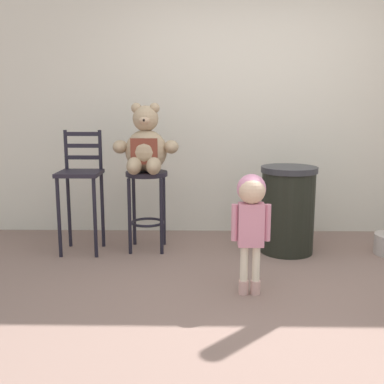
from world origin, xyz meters
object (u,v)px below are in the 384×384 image
Objects in this scene: bar_chair_empty at (81,182)px; child_walking at (251,208)px; teddy_bear at (146,147)px; bar_stool_with_teddy at (147,194)px; trash_bin at (288,210)px.

child_walking is at bearing -34.11° from bar_chair_empty.
teddy_bear is 0.56× the size of bar_chair_empty.
bar_stool_with_teddy is 1.31m from child_walking.
child_walking is 1.09× the size of trash_bin.
bar_stool_with_teddy is 0.85× the size of child_walking.
teddy_bear is at bearing -44.58° from child_walking.
bar_chair_empty is at bearing -174.38° from bar_stool_with_teddy.
bar_stool_with_teddy is 1.27m from trash_bin.
teddy_bear reaches higher than bar_stool_with_teddy.
bar_stool_with_teddy is 0.66× the size of bar_chair_empty.
child_walking is at bearing -49.83° from teddy_bear.
bar_chair_empty is at bearing -28.86° from child_walking.
teddy_bear is 1.38m from trash_bin.
teddy_bear is at bearing 178.71° from trash_bin.
trash_bin is 0.71× the size of bar_chair_empty.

